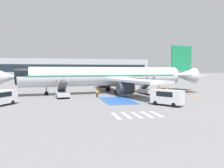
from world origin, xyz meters
TOP-DOWN VIEW (x-y plane):
  - ground_plane at (0.00, 0.00)m, footprint 600.00×600.00m
  - apron_leadline_yellow at (0.80, -0.55)m, footprint 78.50×9.62m
  - apron_stand_patch_blue at (0.80, -11.94)m, footprint 4.99×9.53m
  - apron_walkway_bar_0 at (-2.20, -23.79)m, footprint 0.44×3.60m
  - apron_walkway_bar_1 at (-1.00, -23.79)m, footprint 0.44×3.60m
  - apron_walkway_bar_2 at (0.20, -23.79)m, footprint 0.44×3.60m
  - apron_walkway_bar_3 at (1.40, -23.79)m, footprint 0.44×3.60m
  - apron_walkway_bar_4 at (2.60, -23.79)m, footprint 0.44×3.60m
  - airliner at (1.40, -0.48)m, footprint 45.63×32.72m
  - boarding_stairs_forward at (-8.23, -6.22)m, footprint 2.76×5.42m
  - boarding_stairs_aft at (9.17, -4.14)m, footprint 2.76×5.42m
  - fuel_tanker at (8.23, 23.57)m, footprint 3.39×9.34m
  - service_van_1 at (6.54, -18.51)m, footprint 4.13×4.69m
  - ground_crew_0 at (12.58, -6.11)m, footprint 0.44×0.25m
  - ground_crew_1 at (-1.92, -7.15)m, footprint 0.49×0.38m
  - ground_crew_2 at (12.82, -2.12)m, footprint 0.28×0.45m
  - traffic_cone_0 at (5.69, -7.76)m, footprint 0.51×0.51m
  - traffic_cone_1 at (17.34, -7.01)m, footprint 0.48×0.48m
  - traffic_cone_2 at (15.63, -11.51)m, footprint 0.59×0.59m
  - terminal_building at (-9.75, 74.89)m, footprint 95.45×12.10m

SIDE VIEW (x-z plane):
  - ground_plane at x=0.00m, z-range 0.00..0.00m
  - apron_leadline_yellow at x=0.80m, z-range 0.00..0.01m
  - apron_stand_patch_blue at x=0.80m, z-range 0.00..0.01m
  - apron_walkway_bar_0 at x=-2.20m, z-range 0.00..0.01m
  - apron_walkway_bar_1 at x=-1.00m, z-range 0.00..0.01m
  - apron_walkway_bar_2 at x=0.20m, z-range 0.00..0.01m
  - apron_walkway_bar_3 at x=1.40m, z-range 0.00..0.01m
  - apron_walkway_bar_4 at x=2.60m, z-range 0.00..0.01m
  - traffic_cone_1 at x=17.34m, z-range 0.00..0.53m
  - traffic_cone_0 at x=5.69m, z-range 0.00..0.57m
  - traffic_cone_2 at x=15.63m, z-range 0.00..0.65m
  - ground_crew_1 at x=-1.92m, z-range 0.12..1.75m
  - ground_crew_2 at x=12.82m, z-range 0.13..1.83m
  - boarding_stairs_forward at x=-8.23m, z-range -0.98..2.94m
  - ground_crew_0 at x=12.58m, z-range 0.13..1.84m
  - boarding_stairs_aft at x=9.17m, z-range -1.06..3.07m
  - service_van_1 at x=6.54m, z-range 0.21..2.48m
  - fuel_tanker at x=8.23m, z-range 0.01..3.30m
  - airliner at x=1.40m, z-range -1.80..9.18m
  - terminal_building at x=-9.75m, z-range 0.00..11.04m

